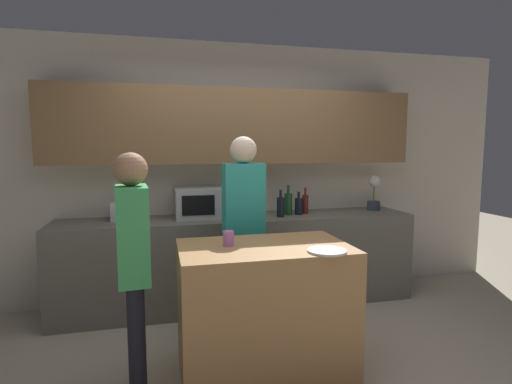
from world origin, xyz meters
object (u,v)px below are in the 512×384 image
Objects in this scene: microwave at (202,202)px; toaster at (125,211)px; plate_on_island at (327,251)px; cup_0 at (228,238)px; potted_plant at (374,193)px; bottle_0 at (280,207)px; bottle_3 at (305,204)px; bottle_2 at (299,206)px; bottle_1 at (288,203)px; person_center at (244,218)px; person_left at (134,255)px.

microwave is 0.74m from toaster.
plate_on_island is at bearing -67.94° from microwave.
toaster is at bearing 121.34° from cup_0.
microwave is at bearing 92.35° from cup_0.
plate_on_island is (-1.27, -1.61, -0.17)m from potted_plant.
bottle_0 is 1.00× the size of bottle_3.
cup_0 is at bearing -128.12° from bottle_2.
bottle_1 is (-1.03, -0.07, -0.08)m from potted_plant.
cup_0 is (-0.73, -1.12, -0.03)m from bottle_0.
bottle_2 is at bearing -6.63° from bottle_1.
potted_plant is 0.23× the size of person_center.
person_center reaches higher than bottle_2.
microwave is at bearing 175.65° from bottle_2.
bottle_1 is 0.20× the size of person_left.
bottle_2 is 0.87× the size of bottle_3.
toaster is at bearing 180.00° from potted_plant.
toaster is 0.94× the size of bottle_0.
bottle_0 is at bearing -137.70° from bottle_1.
person_left is at bearing -150.34° from potted_plant.
microwave is at bearing 112.06° from plate_on_island.
bottle_3 is at bearing 26.32° from bottle_2.
person_center reaches higher than microwave.
bottle_1 is at bearing -134.64° from person_center.
person_left is (-1.58, -1.35, -0.07)m from bottle_2.
toaster is 1.83m from bottle_3.
person_center is (0.86, 0.70, 0.08)m from person_left.
microwave is 2.00× the size of toaster.
person_left is at bearing -137.31° from bottle_1.
bottle_0 is at bearing -6.49° from toaster.
cup_0 is at bearing -145.36° from potted_plant.
potted_plant is at bearing 4.87° from bottle_2.
person_center is at bearing 112.77° from plate_on_island.
bottle_3 is 2.18m from person_left.
microwave is 1.89× the size of bottle_3.
person_left reaches higher than potted_plant.
plate_on_island is (0.65, -1.61, -0.12)m from microwave.
person_center is (-0.62, -0.66, -0.01)m from bottle_1.
potted_plant reaches higher than bottle_1.
person_center is at bearing 124.31° from person_left.
bottle_3 is 1.64m from cup_0.
person_center is at bearing -156.19° from potted_plant.
bottle_1 reaches higher than bottle_3.
bottle_0 is 0.25m from bottle_2.
bottle_0 is 0.88× the size of bottle_1.
bottle_2 is (0.11, -0.01, -0.03)m from bottle_1.
person_center reaches higher than toaster.
toaster is 2.50× the size of cup_0.
microwave is at bearing -0.12° from toaster.
bottle_0 is at bearing -156.42° from bottle_3.
microwave is 1.54m from person_left.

